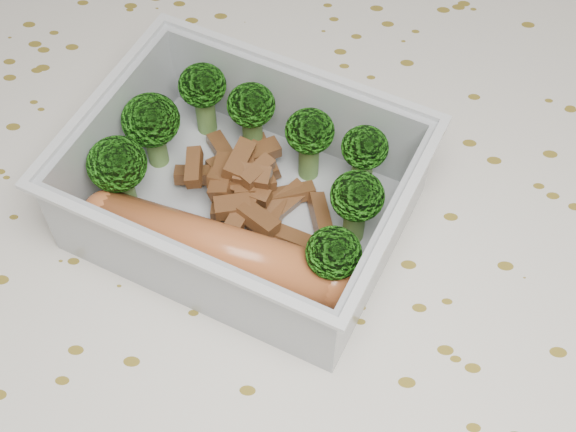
{
  "coord_description": "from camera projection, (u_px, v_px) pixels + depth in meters",
  "views": [
    {
      "loc": [
        0.03,
        -0.26,
        1.17
      ],
      "look_at": [
        0.01,
        0.01,
        0.78
      ],
      "focal_mm": 50.0,
      "sensor_mm": 36.0,
      "label": 1
    }
  ],
  "objects": [
    {
      "name": "meat_pile",
      "position": [
        250.0,
        188.0,
        0.49
      ],
      "size": [
        0.1,
        0.09,
        0.03
      ],
      "color": "brown",
      "rests_on": "lunch_container"
    },
    {
      "name": "lunch_container",
      "position": [
        244.0,
        196.0,
        0.48
      ],
      "size": [
        0.24,
        0.21,
        0.07
      ],
      "color": "silver",
      "rests_on": "tablecloth"
    },
    {
      "name": "tablecloth",
      "position": [
        276.0,
        279.0,
        0.52
      ],
      "size": [
        1.46,
        0.96,
        0.19
      ],
      "color": "silver",
      "rests_on": "dining_table"
    },
    {
      "name": "broccoli_florets",
      "position": [
        244.0,
        152.0,
        0.48
      ],
      "size": [
        0.18,
        0.15,
        0.05
      ],
      "color": "#608C3F",
      "rests_on": "lunch_container"
    },
    {
      "name": "sausage",
      "position": [
        218.0,
        249.0,
        0.46
      ],
      "size": [
        0.17,
        0.07,
        0.03
      ],
      "color": "#BC5F30",
      "rests_on": "lunch_container"
    },
    {
      "name": "dining_table",
      "position": [
        277.0,
        314.0,
        0.56
      ],
      "size": [
        1.4,
        0.9,
        0.75
      ],
      "color": "brown",
      "rests_on": "ground"
    }
  ]
}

